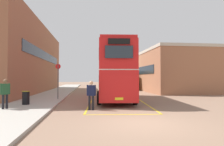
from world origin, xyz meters
TOP-DOWN VIEW (x-y plane):
  - ground_plane at (0.00, 14.40)m, footprint 135.60×135.60m
  - sidewalk_left at (-6.50, 16.80)m, footprint 4.00×57.60m
  - brick_building_left at (-10.60, 18.91)m, footprint 5.07×24.71m
  - depot_building_right at (9.32, 21.56)m, footprint 7.76×17.98m
  - double_decker_bus at (-0.03, 9.03)m, footprint 3.47×10.18m
  - single_deck_bus at (3.96, 24.98)m, footprint 3.39×8.43m
  - pedestrian_boarding at (-2.18, 3.80)m, footprint 0.56×0.37m
  - pedestrian_waiting_near at (-7.18, 3.87)m, footprint 0.47×0.52m
  - litter_bin at (-6.57, 5.71)m, footprint 0.51×0.51m
  - bus_stop_sign at (-4.97, 9.22)m, footprint 0.44×0.08m
  - bay_marking_yellow at (-0.10, 7.13)m, footprint 5.20×12.34m

SIDE VIEW (x-z plane):
  - ground_plane at x=0.00m, z-range 0.00..0.00m
  - bay_marking_yellow at x=-0.10m, z-range 0.00..0.01m
  - sidewalk_left at x=-6.50m, z-range 0.00..0.14m
  - litter_bin at x=-6.57m, z-range 0.14..1.06m
  - pedestrian_boarding at x=-2.18m, z-range 0.15..1.92m
  - pedestrian_waiting_near at x=-7.18m, z-range 0.28..2.01m
  - single_deck_bus at x=3.96m, z-range 0.13..3.15m
  - bus_stop_sign at x=-4.97m, z-range 0.43..3.44m
  - double_decker_bus at x=-0.03m, z-range 0.14..4.89m
  - depot_building_right at x=9.32m, z-range 0.00..5.84m
  - brick_building_left at x=-10.60m, z-range 0.00..8.79m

